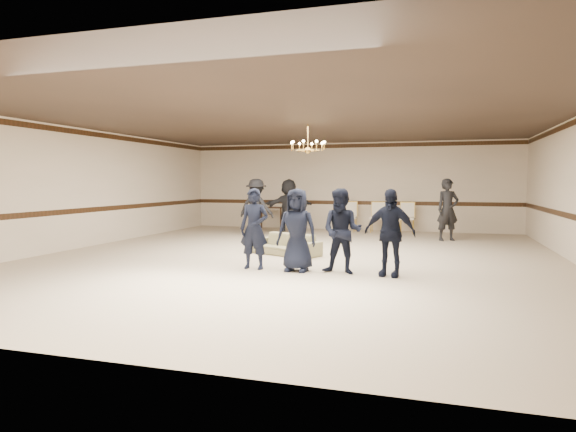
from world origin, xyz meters
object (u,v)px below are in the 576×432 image
object	(u,v)px
boy_d	(390,233)
adult_right	(448,210)
adult_mid	(289,207)
console_table	(271,218)
banquet_chair_right	(407,218)
boy_c	(342,231)
boy_b	(297,230)
banquet_chair_left	(349,217)
adult_left	(256,207)
banquet_chair_mid	(378,217)
chandelier	(308,137)
boy_a	(254,229)
settee	(286,244)

from	to	relation	value
boy_d	adult_right	size ratio (longest dim) A/B	0.88
adult_mid	console_table	size ratio (longest dim) A/B	1.88
adult_right	banquet_chair_right	size ratio (longest dim) A/B	1.78
boy_c	console_table	xyz separation A→B (m)	(-4.22, 8.20, -0.41)
boy_b	boy_d	size ratio (longest dim) A/B	1.00
adult_mid	banquet_chair_left	distance (m)	2.36
adult_left	banquet_chair_mid	world-z (taller)	adult_left
chandelier	banquet_chair_left	bearing A→B (deg)	88.24
banquet_chair_left	adult_left	bearing A→B (deg)	-143.59
banquet_chair_left	boy_a	bearing A→B (deg)	-95.99
settee	banquet_chair_mid	bearing A→B (deg)	98.32
adult_mid	console_table	bearing A→B (deg)	-84.94
boy_b	adult_left	xyz separation A→B (m)	(-3.04, 5.86, 0.11)
boy_c	settee	world-z (taller)	boy_c
adult_mid	adult_right	bearing A→B (deg)	144.83
boy_d	settee	world-z (taller)	boy_d
adult_mid	banquet_chair_right	size ratio (longest dim) A/B	1.78
boy_b	console_table	bearing A→B (deg)	114.22
boy_a	settee	distance (m)	2.12
console_table	boy_d	bearing A→B (deg)	-55.99
settee	banquet_chair_mid	distance (m)	6.17
boy_b	boy_c	xyz separation A→B (m)	(0.90, 0.00, 0.00)
boy_c	banquet_chair_mid	world-z (taller)	boy_c
console_table	adult_mid	bearing A→B (deg)	-52.22
boy_c	banquet_chair_right	distance (m)	8.05
boy_b	banquet_chair_mid	size ratio (longest dim) A/B	1.57
settee	adult_right	world-z (taller)	adult_right
boy_a	console_table	world-z (taller)	boy_a
adult_right	banquet_chair_mid	size ratio (longest dim) A/B	1.78
boy_d	adult_right	world-z (taller)	adult_right
chandelier	console_table	bearing A→B (deg)	117.32
boy_d	adult_right	bearing A→B (deg)	89.52
chandelier	banquet_chair_left	size ratio (longest dim) A/B	0.90
console_table	banquet_chair_mid	bearing A→B (deg)	-0.82
banquet_chair_mid	boy_c	bearing A→B (deg)	-83.53
banquet_chair_mid	console_table	world-z (taller)	banquet_chair_mid
adult_mid	console_table	distance (m)	2.09
banquet_chair_left	banquet_chair_right	xyz separation A→B (m)	(2.00, 0.00, 0.00)
boy_a	banquet_chair_left	size ratio (longest dim) A/B	1.57
boy_a	adult_mid	distance (m)	6.68
adult_right	banquet_chair_right	world-z (taller)	adult_right
boy_c	adult_left	xyz separation A→B (m)	(-3.94, 5.86, 0.11)
boy_b	boy_d	xyz separation A→B (m)	(1.80, 0.00, 0.00)
boy_b	settee	distance (m)	2.28
adult_mid	banquet_chair_mid	size ratio (longest dim) A/B	1.78
boy_a	adult_mid	xyz separation A→B (m)	(-1.24, 6.56, 0.11)
adult_mid	banquet_chair_mid	distance (m)	3.19
boy_d	banquet_chair_right	size ratio (longest dim) A/B	1.57
boy_b	banquet_chair_mid	bearing A→B (deg)	87.33
settee	adult_left	world-z (taller)	adult_left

